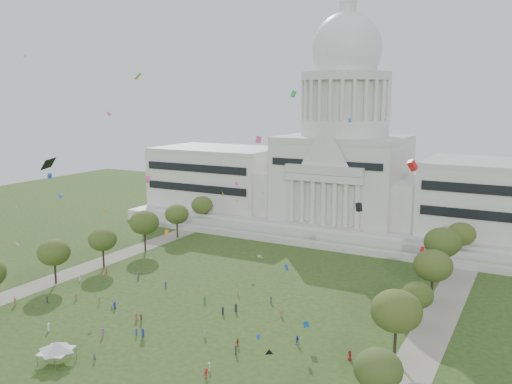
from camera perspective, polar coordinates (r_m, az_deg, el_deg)
name	(u,v)px	position (r m, az deg, el deg)	size (l,w,h in m)	color
ground	(148,346)	(112.96, -11.29, -15.65)	(400.00, 400.00, 0.00)	#2B4217
capitol	(343,169)	(204.17, 9.15, 2.45)	(160.00, 64.50, 91.30)	#BBB9AE
path_left	(84,269)	(164.22, -17.67, -7.69)	(8.00, 160.00, 0.04)	gray
path_right	(428,338)	(119.57, 17.69, -14.44)	(8.00, 160.00, 0.04)	gray
row_tree_r_1	(378,369)	(88.56, 12.74, -17.73)	(7.58, 7.58, 10.78)	black
row_tree_l_2	(54,252)	(151.57, -20.50, -5.98)	(8.42, 8.42, 11.97)	black
row_tree_r_2	(396,311)	(105.16, 14.57, -12.03)	(9.55, 9.55, 13.58)	black
row_tree_l_3	(103,239)	(161.94, -15.85, -4.83)	(8.12, 8.12, 11.55)	black
row_tree_r_3	(417,295)	(121.63, 16.58, -10.37)	(7.01, 7.01, 9.98)	black
row_tree_l_4	(144,223)	(174.95, -11.67, -3.17)	(9.29, 9.29, 13.21)	black
row_tree_r_4	(433,266)	(135.42, 18.14, -7.37)	(9.19, 9.19, 13.06)	black
row_tree_l_5	(177,214)	(190.07, -8.33, -2.32)	(8.33, 8.33, 11.85)	black
row_tree_r_5	(442,242)	(154.61, 19.04, -5.04)	(9.82, 9.82, 13.96)	black
row_tree_l_6	(202,205)	(205.51, -5.70, -1.38)	(8.19, 8.19, 11.64)	black
row_tree_r_6	(461,234)	(171.88, 20.81, -4.16)	(8.42, 8.42, 11.97)	black
event_tent	(56,346)	(110.17, -20.31, -14.99)	(8.89, 8.89, 4.05)	#4C4C4C
person_0	(350,355)	(106.92, 9.85, -16.57)	(0.95, 0.62, 1.94)	#B21E1E
person_2	(298,340)	(111.54, 4.41, -15.29)	(0.91, 0.56, 1.88)	navy
person_3	(209,366)	(102.41, -4.94, -17.82)	(1.02, 0.53, 1.58)	silver
person_4	(205,334)	(114.59, -5.38, -14.65)	(0.97, 0.53, 1.66)	silver
person_5	(141,318)	(123.94, -12.00, -12.82)	(1.74, 0.69, 1.87)	olive
person_7	(94,358)	(109.35, -16.65, -16.36)	(0.54, 0.40, 1.49)	#4C4C51
person_8	(112,303)	(133.62, -14.89, -11.27)	(0.84, 0.52, 1.72)	silver
person_9	(206,373)	(99.94, -5.26, -18.47)	(1.23, 0.63, 1.90)	#B21E1E
person_10	(238,342)	(110.57, -1.94, -15.55)	(1.00, 0.55, 1.71)	#B21E1E
distant_crowd	(136,306)	(130.57, -12.52, -11.68)	(58.80, 40.12, 1.92)	olive
kite_swarm	(187,198)	(108.70, -7.24, -0.67)	(96.29, 102.01, 64.88)	blue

